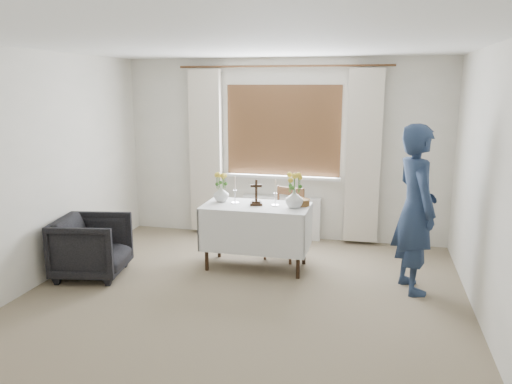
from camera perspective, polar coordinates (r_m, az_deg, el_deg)
ground at (r=4.96m, az=-2.48°, el=-13.39°), size 5.00×5.00×0.00m
altar_table at (r=5.92m, az=0.03°, el=-5.10°), size 1.24×0.64×0.76m
wooden_chair at (r=6.24m, az=3.24°, el=-3.65°), size 0.51×0.51×0.88m
armchair at (r=5.98m, az=-18.24°, el=-5.94°), size 0.87×0.86×0.69m
person at (r=5.41m, az=17.77°, el=-1.88°), size 0.61×0.75×1.76m
radiator at (r=7.08m, az=2.92°, el=-2.91°), size 1.10×0.10×0.60m
wooden_cross at (r=5.79m, az=0.02°, el=-0.04°), size 0.16×0.13×0.31m
candlestick_left at (r=5.89m, az=-2.42°, el=0.26°), size 0.10×0.10×0.33m
candlestick_right at (r=5.77m, az=2.22°, el=-0.07°), size 0.11×0.11×0.31m
flower_vase_left at (r=6.00m, az=-3.99°, el=-0.20°), size 0.20×0.20×0.19m
flower_vase_right at (r=5.69m, az=4.39°, el=-0.77°), size 0.26×0.26×0.21m
wicker_basket at (r=5.83m, az=5.15°, el=-1.17°), size 0.25×0.25×0.08m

